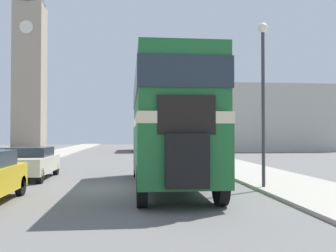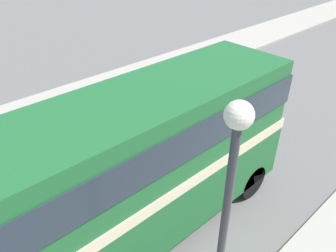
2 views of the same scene
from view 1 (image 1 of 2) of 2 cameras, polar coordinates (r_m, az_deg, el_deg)
ground_plane at (r=13.99m, az=-8.24°, el=-9.40°), size 120.00×120.00×0.00m
sidewalk_right at (r=15.27m, az=18.27°, el=-8.43°), size 3.50×120.00×0.12m
double_decker_bus at (r=13.95m, az=0.01°, el=1.43°), size 2.49×9.40×4.43m
bus_distant at (r=44.43m, az=-3.58°, el=-0.65°), size 2.48×9.59×4.10m
car_parked_mid at (r=17.80m, az=-20.27°, el=-5.20°), size 1.83×4.16×1.40m
pedestrian_walking at (r=26.41m, az=6.03°, el=-3.23°), size 0.34×0.34×1.69m
bicycle_on_pavement at (r=33.80m, az=4.92°, el=-3.81°), size 0.05×1.76×0.78m
street_lamp at (r=13.88m, az=14.28°, el=6.95°), size 0.36×0.36×5.86m
church_tower at (r=59.30m, az=-20.28°, el=11.81°), size 4.28×4.28×30.01m
shop_building_block at (r=49.08m, az=13.82°, el=0.97°), size 15.94×11.97×7.74m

